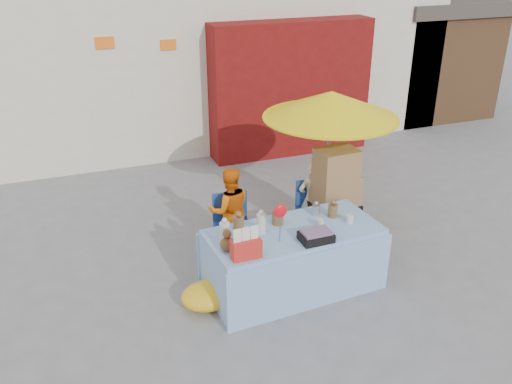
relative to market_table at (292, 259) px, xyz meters
name	(u,v)px	position (x,y,z in m)	size (l,w,h in m)	color
ground	(265,283)	(-0.28, 0.21, -0.42)	(80.00, 80.00, 0.00)	slate
market_table	(292,259)	(0.00, 0.00, 0.00)	(2.19, 1.13, 1.29)	#90B4E6
chair_left	(233,238)	(-0.43, 1.01, -0.17)	(0.53, 0.52, 0.85)	navy
chair_right	(315,222)	(0.82, 1.01, -0.17)	(0.53, 0.52, 0.85)	navy
vendor_orange	(230,210)	(-0.43, 1.15, 0.20)	(0.60, 0.47, 1.24)	orange
vendor_beige	(312,199)	(0.82, 1.15, 0.15)	(0.41, 0.27, 1.13)	beige
umbrella	(331,105)	(1.12, 1.30, 1.47)	(1.90, 1.90, 2.09)	gray
box_stack	(335,199)	(1.05, 0.91, 0.22)	(0.66, 0.56, 1.40)	black
tarp_bundle	(208,295)	(-1.08, 0.01, -0.28)	(0.65, 0.52, 0.29)	yellow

